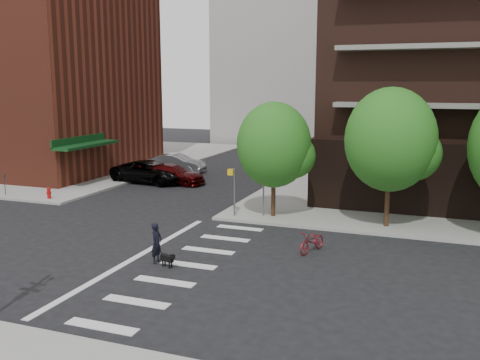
# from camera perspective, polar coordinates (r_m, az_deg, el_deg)

# --- Properties ---
(ground) EXTENTS (120.00, 120.00, 0.00)m
(ground) POSITION_cam_1_polar(r_m,az_deg,el_deg) (23.55, -12.16, -7.99)
(ground) COLOR black
(ground) RESTS_ON ground
(sidewalk_nw) EXTENTS (31.00, 33.00, 0.15)m
(sidewalk_nw) POSITION_cam_1_polar(r_m,az_deg,el_deg) (56.45, -20.35, 2.29)
(sidewalk_nw) COLOR gray
(sidewalk_nw) RESTS_ON ground
(crosswalk) EXTENTS (3.85, 13.00, 0.01)m
(crosswalk) POSITION_cam_1_polar(r_m,az_deg,el_deg) (22.47, -7.36, -8.72)
(crosswalk) COLOR silver
(crosswalk) RESTS_ON ground
(midrise_nw) EXTENTS (21.40, 15.50, 20.00)m
(midrise_nw) POSITION_cam_1_polar(r_m,az_deg,el_deg) (50.31, -23.04, 12.74)
(midrise_nw) COLOR maroon
(midrise_nw) RESTS_ON sidewalk_nw
(tree_a) EXTENTS (4.00, 4.00, 5.90)m
(tree_a) POSITION_cam_1_polar(r_m,az_deg,el_deg) (28.64, 3.64, 3.75)
(tree_a) COLOR #301E11
(tree_a) RESTS_ON sidewalk_ne
(tree_b) EXTENTS (4.50, 4.50, 6.65)m
(tree_b) POSITION_cam_1_polar(r_m,az_deg,el_deg) (27.47, 15.74, 4.16)
(tree_b) COLOR #301E11
(tree_b) RESTS_ON sidewalk_ne
(pedestrian_signal) EXTENTS (2.18, 0.67, 2.60)m
(pedestrian_signal) POSITION_cam_1_polar(r_m,az_deg,el_deg) (28.96, 0.07, -0.54)
(pedestrian_signal) COLOR slate
(pedestrian_signal) RESTS_ON sidewalk_ne
(fire_hydrant) EXTENTS (0.24, 0.24, 0.73)m
(fire_hydrant) POSITION_cam_1_polar(r_m,az_deg,el_deg) (35.60, -19.72, -1.24)
(fire_hydrant) COLOR #A50C0C
(fire_hydrant) RESTS_ON sidewalk_nw
(parking_meter) EXTENTS (0.10, 0.08, 1.32)m
(parking_meter) POSITION_cam_1_polar(r_m,az_deg,el_deg) (37.87, -23.82, -0.23)
(parking_meter) COLOR black
(parking_meter) RESTS_ON sidewalk_nw
(parked_car_black) EXTENTS (3.22, 6.13, 1.64)m
(parked_car_black) POSITION_cam_1_polar(r_m,az_deg,el_deg) (40.16, -9.56, 0.87)
(parked_car_black) COLOR black
(parked_car_black) RESTS_ON ground
(parked_car_maroon) EXTENTS (2.13, 5.01, 1.44)m
(parked_car_maroon) POSITION_cam_1_polar(r_m,az_deg,el_deg) (39.46, -7.20, 0.61)
(parked_car_maroon) COLOR #380506
(parked_car_maroon) RESTS_ON ground
(parked_car_silver) EXTENTS (1.91, 4.83, 1.56)m
(parked_car_silver) POSITION_cam_1_polar(r_m,az_deg,el_deg) (44.49, -6.77, 1.79)
(parked_car_silver) COLOR #9A9BA2
(parked_car_silver) RESTS_ON ground
(scooter) EXTENTS (1.20, 1.99, 0.99)m
(scooter) POSITION_cam_1_polar(r_m,az_deg,el_deg) (23.66, 7.71, -6.51)
(scooter) COLOR maroon
(scooter) RESTS_ON ground
(dog_walker) EXTENTS (0.62, 0.41, 1.67)m
(dog_walker) POSITION_cam_1_polar(r_m,az_deg,el_deg) (22.31, -8.89, -6.66)
(dog_walker) COLOR black
(dog_walker) RESTS_ON ground
(dog) EXTENTS (0.72, 0.38, 0.60)m
(dog) POSITION_cam_1_polar(r_m,az_deg,el_deg) (21.82, -7.72, -8.29)
(dog) COLOR black
(dog) RESTS_ON ground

